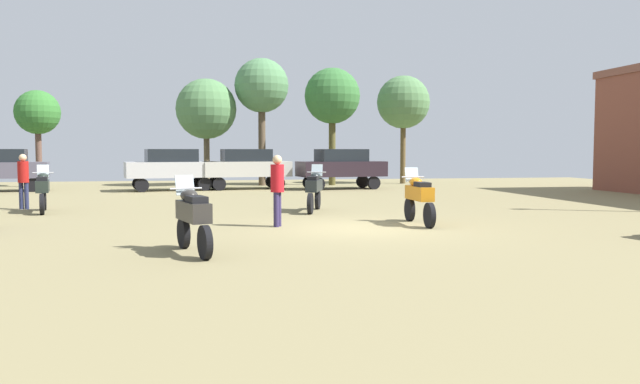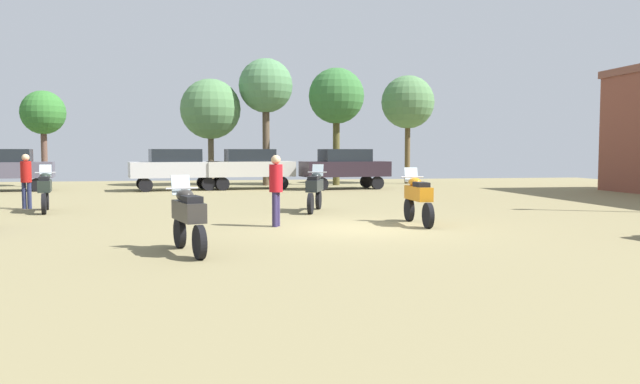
# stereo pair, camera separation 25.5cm
# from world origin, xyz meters

# --- Properties ---
(ground_plane) EXTENTS (44.00, 52.00, 0.02)m
(ground_plane) POSITION_xyz_m (0.00, 0.00, 0.01)
(ground_plane) COLOR olive
(motorcycle_1) EXTENTS (0.62, 2.24, 1.47)m
(motorcycle_1) POSITION_xyz_m (1.70, 0.54, 0.75)
(motorcycle_1) COLOR black
(motorcycle_1) RESTS_ON ground
(motorcycle_2) EXTENTS (0.88, 2.22, 1.48)m
(motorcycle_2) POSITION_xyz_m (-0.41, 4.40, 0.75)
(motorcycle_2) COLOR black
(motorcycle_2) RESTS_ON ground
(motorcycle_4) EXTENTS (0.72, 2.20, 1.48)m
(motorcycle_4) POSITION_xyz_m (-8.80, 5.65, 0.75)
(motorcycle_4) COLOR black
(motorcycle_4) RESTS_ON ground
(motorcycle_5) EXTENTS (0.80, 2.04, 1.45)m
(motorcycle_5) POSITION_xyz_m (-4.01, -3.15, 0.73)
(motorcycle_5) COLOR black
(motorcycle_5) RESTS_ON ground
(car_1) EXTENTS (4.54, 2.48, 2.00)m
(car_1) POSITION_xyz_m (-13.36, 16.50, 1.19)
(car_1) COLOR black
(car_1) RESTS_ON ground
(car_2) EXTENTS (4.52, 2.43, 2.00)m
(car_2) POSITION_xyz_m (2.87, 15.53, 1.19)
(car_2) COLOR black
(car_2) RESTS_ON ground
(car_3) EXTENTS (4.48, 2.30, 2.00)m
(car_3) POSITION_xyz_m (-1.81, 16.33, 1.19)
(car_3) COLOR black
(car_3) RESTS_ON ground
(car_4) EXTENTS (4.56, 2.59, 2.00)m
(car_4) POSITION_xyz_m (-5.43, 15.87, 1.19)
(car_4) COLOR black
(car_4) RESTS_ON ground
(person_1) EXTENTS (0.46, 0.46, 1.82)m
(person_1) POSITION_xyz_m (-2.00, 0.69, 1.09)
(person_1) COLOR #2C2449
(person_1) RESTS_ON ground
(person_2) EXTENTS (0.38, 0.38, 1.82)m
(person_2) POSITION_xyz_m (-9.68, 6.86, 1.09)
(person_2) COLOR #272D4F
(person_2) RESTS_ON ground
(tree_1) EXTENTS (3.28, 3.28, 5.84)m
(tree_1) POSITION_xyz_m (-3.75, 19.75, 4.19)
(tree_1) COLOR brown
(tree_1) RESTS_ON ground
(tree_2) EXTENTS (2.97, 2.97, 6.98)m
(tree_2) POSITION_xyz_m (-0.74, 19.58, 5.43)
(tree_2) COLOR brown
(tree_2) RESTS_ON ground
(tree_3) EXTENTS (3.09, 3.09, 6.51)m
(tree_3) POSITION_xyz_m (3.15, 19.25, 4.93)
(tree_3) COLOR #4E4A23
(tree_3) RESTS_ON ground
(tree_4) EXTENTS (3.07, 3.07, 6.28)m
(tree_4) POSITION_xyz_m (7.56, 20.13, 4.73)
(tree_4) COLOR brown
(tree_4) RESTS_ON ground
(tree_5) EXTENTS (2.32, 2.32, 5.11)m
(tree_5) POSITION_xyz_m (-12.51, 20.20, 3.91)
(tree_5) COLOR brown
(tree_5) RESTS_ON ground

